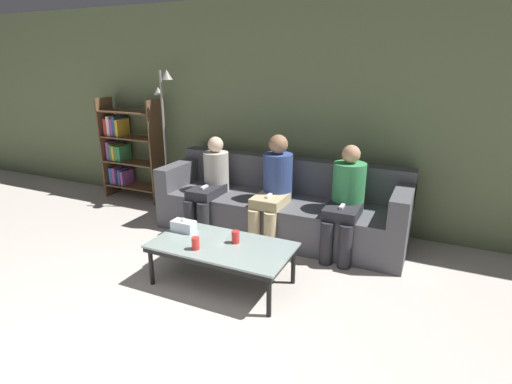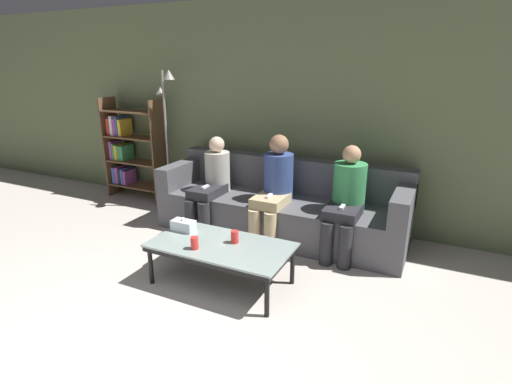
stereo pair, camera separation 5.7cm
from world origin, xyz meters
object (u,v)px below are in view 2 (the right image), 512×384
at_px(cup_near_left, 194,243).
at_px(seated_person_mid_right, 346,198).
at_px(seated_person_left_end, 212,182).
at_px(tissue_box, 183,225).
at_px(couch, 281,207).
at_px(bookshelf, 129,150).
at_px(standing_lamp, 167,126).
at_px(seated_person_mid_left, 275,186).
at_px(cup_near_right, 235,237).
at_px(coffee_table, 221,248).

xyz_separation_m(cup_near_left, seated_person_mid_right, (0.97, 1.24, 0.16)).
bearing_deg(seated_person_left_end, tissue_box, -73.93).
relative_size(couch, seated_person_mid_right, 2.50).
bearing_deg(cup_near_left, bookshelf, 142.98).
relative_size(couch, standing_lamp, 1.55).
bearing_deg(bookshelf, tissue_box, -36.24).
bearing_deg(seated_person_mid_left, tissue_box, -117.54).
height_order(couch, cup_near_left, couch).
xyz_separation_m(cup_near_right, seated_person_mid_right, (0.72, 0.99, 0.16)).
height_order(seated_person_left_end, seated_person_mid_right, seated_person_mid_right).
relative_size(bookshelf, seated_person_mid_right, 1.27).
relative_size(couch, cup_near_left, 25.77).
height_order(coffee_table, seated_person_mid_left, seated_person_mid_left).
bearing_deg(couch, standing_lamp, 175.30).
xyz_separation_m(cup_near_left, standing_lamp, (-1.46, 1.59, 0.67)).
bearing_deg(couch, seated_person_left_end, -162.92).
distance_m(couch, standing_lamp, 1.84).
relative_size(cup_near_right, standing_lamp, 0.06).
xyz_separation_m(standing_lamp, seated_person_mid_left, (1.65, -0.34, -0.49)).
bearing_deg(couch, bookshelf, 173.62).
height_order(cup_near_right, bookshelf, bookshelf).
relative_size(cup_near_left, cup_near_right, 0.97).
relative_size(tissue_box, seated_person_mid_right, 0.20).
bearing_deg(seated_person_mid_left, coffee_table, -92.23).
bearing_deg(coffee_table, tissue_box, 167.74).
distance_m(bookshelf, seated_person_left_end, 1.79).
bearing_deg(seated_person_left_end, seated_person_mid_right, 1.16).
height_order(cup_near_right, standing_lamp, standing_lamp).
height_order(cup_near_left, seated_person_mid_left, seated_person_mid_left).
bearing_deg(seated_person_mid_right, tissue_box, -142.95).
relative_size(couch, bookshelf, 1.97).
xyz_separation_m(couch, bookshelf, (-2.48, 0.28, 0.39)).
height_order(cup_near_left, cup_near_right, cup_near_right).
bearing_deg(cup_near_right, standing_lamp, 142.03).
bearing_deg(seated_person_mid_right, seated_person_mid_left, 179.80).
distance_m(cup_near_left, seated_person_left_end, 1.35).
xyz_separation_m(couch, cup_near_right, (0.05, -1.20, 0.13)).
xyz_separation_m(bookshelf, seated_person_mid_left, (2.48, -0.48, -0.07)).
bearing_deg(seated_person_left_end, coffee_table, -54.71).
bearing_deg(coffee_table, seated_person_mid_left, 87.77).
distance_m(coffee_table, seated_person_mid_left, 1.10).
bearing_deg(cup_near_right, coffee_table, -141.13).
xyz_separation_m(seated_person_left_end, seated_person_mid_right, (1.55, 0.03, 0.03)).
bearing_deg(couch, coffee_table, -91.87).
bearing_deg(couch, seated_person_mid_left, -90.00).
xyz_separation_m(couch, standing_lamp, (-1.65, 0.14, 0.80)).
xyz_separation_m(coffee_table, seated_person_mid_right, (0.82, 1.07, 0.25)).
height_order(couch, tissue_box, couch).
xyz_separation_m(cup_near_right, tissue_box, (-0.56, 0.02, -0.00)).
xyz_separation_m(tissue_box, seated_person_mid_left, (0.51, 0.97, 0.18)).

